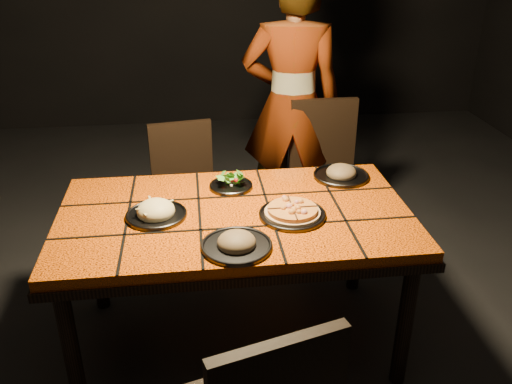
{
  "coord_description": "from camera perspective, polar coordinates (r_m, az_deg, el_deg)",
  "views": [
    {
      "loc": [
        -0.17,
        -2.17,
        1.92
      ],
      "look_at": [
        0.1,
        0.05,
        0.82
      ],
      "focal_mm": 38.0,
      "sensor_mm": 36.0,
      "label": 1
    }
  ],
  "objects": [
    {
      "name": "plate_pasta",
      "position": [
        2.46,
        -10.48,
        -2.09
      ],
      "size": [
        0.27,
        0.27,
        0.09
      ],
      "color": "#35353A",
      "rests_on": "dining_table"
    },
    {
      "name": "diner",
      "position": [
        3.54,
        3.76,
        9.07
      ],
      "size": [
        0.7,
        0.52,
        1.76
      ],
      "primitive_type": "imported",
      "rotation": [
        0.0,
        0.0,
        2.98
      ],
      "color": "brown",
      "rests_on": "ground"
    },
    {
      "name": "chair_far_left",
      "position": [
        3.37,
        -7.46,
        0.91
      ],
      "size": [
        0.44,
        0.44,
        0.86
      ],
      "rotation": [
        0.0,
        0.0,
        0.15
      ],
      "color": "black",
      "rests_on": "ground"
    },
    {
      "name": "plate_pizza",
      "position": [
        2.43,
        3.85,
        -2.21
      ],
      "size": [
        0.3,
        0.3,
        0.04
      ],
      "color": "#35353A",
      "rests_on": "dining_table"
    },
    {
      "name": "plate_mushroom_a",
      "position": [
        2.19,
        -2.06,
        -5.34
      ],
      "size": [
        0.29,
        0.29,
        0.1
      ],
      "color": "#35353A",
      "rests_on": "dining_table"
    },
    {
      "name": "chair_far_right",
      "position": [
        3.5,
        7.27,
        2.83
      ],
      "size": [
        0.44,
        0.44,
        0.95
      ],
      "rotation": [
        0.0,
        0.0,
        -0.02
      ],
      "color": "black",
      "rests_on": "ground"
    },
    {
      "name": "plate_mushroom_b",
      "position": [
        2.83,
        8.97,
        2.0
      ],
      "size": [
        0.29,
        0.29,
        0.09
      ],
      "color": "#35353A",
      "rests_on": "dining_table"
    },
    {
      "name": "dining_table",
      "position": [
        2.51,
        -2.23,
        -3.65
      ],
      "size": [
        1.62,
        0.92,
        0.75
      ],
      "color": "#DB5206",
      "rests_on": "ground"
    },
    {
      "name": "plate_salad",
      "position": [
        2.69,
        -2.65,
        0.95
      ],
      "size": [
        0.22,
        0.22,
        0.07
      ],
      "color": "#35353A",
      "rests_on": "dining_table"
    },
    {
      "name": "room_shell",
      "position": [
        2.22,
        -2.61,
        15.25
      ],
      "size": [
        6.04,
        7.04,
        3.08
      ],
      "color": "black",
      "rests_on": "ground"
    }
  ]
}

